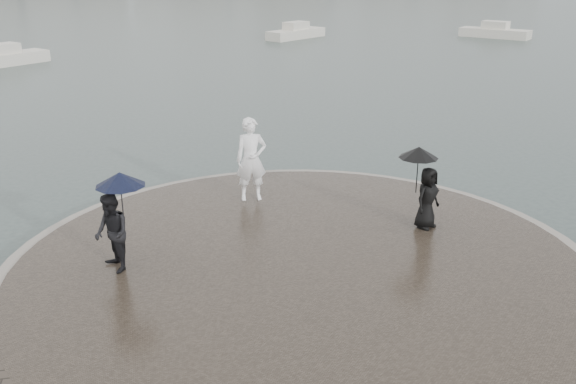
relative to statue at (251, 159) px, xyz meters
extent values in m
plane|color=#2B3835|center=(0.41, -7.35, -1.44)|extent=(400.00, 400.00, 0.00)
cylinder|color=gray|center=(0.41, -3.85, -1.28)|extent=(12.50, 12.50, 0.32)
cylinder|color=#2D261E|center=(0.41, -3.85, -1.26)|extent=(11.90, 11.90, 0.36)
imported|color=white|center=(0.00, 0.00, 0.00)|extent=(0.80, 0.54, 2.17)
imported|color=black|center=(-3.36, -3.37, -0.27)|extent=(0.87, 0.97, 1.62)
cylinder|color=black|center=(-3.11, -3.27, 0.27)|extent=(0.02, 0.02, 0.90)
cone|color=black|center=(-3.11, -3.27, 0.82)|extent=(0.99, 0.99, 0.28)
imported|color=black|center=(3.68, -2.69, -0.35)|extent=(0.85, 0.78, 1.47)
cylinder|color=black|center=(3.43, -2.59, 0.22)|extent=(0.02, 0.02, 0.90)
cone|color=black|center=(3.43, -2.59, 0.74)|extent=(0.91, 0.91, 0.26)
cube|color=beige|center=(-10.98, 26.47, -1.19)|extent=(5.21, 4.80, 0.90)
cube|color=beige|center=(-10.98, 26.47, -0.59)|extent=(2.30, 2.21, 0.90)
cube|color=beige|center=(9.40, 35.64, -1.19)|extent=(5.39, 4.53, 0.90)
cube|color=beige|center=(9.40, 35.64, -0.59)|extent=(2.32, 2.15, 0.90)
cube|color=beige|center=(25.21, 32.68, -1.19)|extent=(4.86, 5.17, 0.90)
cube|color=beige|center=(25.21, 32.68, -0.59)|extent=(2.23, 2.29, 0.90)
camera|label=1|loc=(-2.42, -15.51, 4.95)|focal=40.00mm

